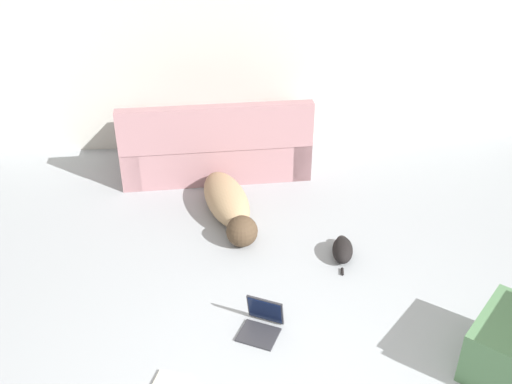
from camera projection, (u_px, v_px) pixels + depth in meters
name	position (u px, v px, depth m)	size (l,w,h in m)	color
wall_back	(258.00, 33.00, 6.42)	(6.79, 0.06, 2.73)	beige
couch	(215.00, 147.00, 6.36)	(2.07, 1.02, 0.90)	#A3757A
dog	(229.00, 204.00, 5.55)	(0.60, 1.48, 0.31)	#A38460
cat	(342.00, 249.00, 5.01)	(0.24, 0.50, 0.17)	black
laptop_open	(262.00, 320.00, 4.24)	(0.38, 0.39, 0.25)	#2D2D33
book_cream	(171.00, 382.00, 3.82)	(0.25, 0.21, 0.02)	beige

